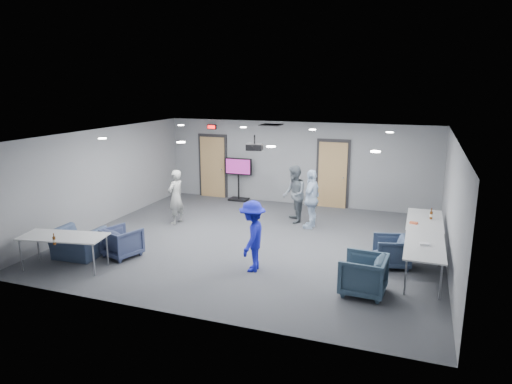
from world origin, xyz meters
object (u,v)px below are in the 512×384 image
(person_a, at_px, (176,197))
(person_b, at_px, (294,194))
(table_right_b, at_px, (425,247))
(tv_stand, at_px, (238,177))
(bottle_right, at_px, (431,215))
(table_right_a, at_px, (425,221))
(table_front_left, at_px, (63,238))
(chair_right_c, at_px, (363,275))
(bottle_front, at_px, (54,240))
(chair_right_b, at_px, (391,251))
(chair_front_b, at_px, (77,243))
(projector, at_px, (255,147))
(chair_front_a, at_px, (122,242))
(person_c, at_px, (312,199))
(person_d, at_px, (252,236))

(person_a, bearing_deg, person_b, 123.39)
(table_right_b, height_order, tv_stand, tv_stand)
(person_b, distance_m, bottle_right, 3.78)
(table_right_a, relative_size, table_front_left, 1.02)
(chair_right_c, xyz_separation_m, tv_stand, (-4.89, 5.82, 0.44))
(person_a, height_order, bottle_front, person_a)
(chair_right_b, bearing_deg, bottle_right, 138.32)
(chair_front_b, relative_size, projector, 2.36)
(chair_front_a, bearing_deg, table_right_a, -138.58)
(person_c, distance_m, bottle_front, 6.53)
(chair_front_b, height_order, table_right_a, table_right_a)
(person_a, xyz_separation_m, table_right_b, (6.63, -1.69, -0.09))
(bottle_front, bearing_deg, table_right_b, 19.58)
(table_front_left, xyz_separation_m, bottle_right, (7.39, 3.99, 0.14))
(chair_front_a, bearing_deg, person_a, -70.23)
(person_a, bearing_deg, person_d, 64.14)
(table_front_left, height_order, projector, projector)
(person_a, relative_size, table_front_left, 0.80)
(person_b, bearing_deg, table_right_b, 26.13)
(chair_right_b, xyz_separation_m, table_front_left, (-6.61, -2.50, 0.35))
(chair_right_b, height_order, bottle_front, bottle_front)
(person_c, bearing_deg, projector, -27.63)
(bottle_right, relative_size, tv_stand, 0.18)
(person_c, distance_m, chair_right_b, 3.13)
(person_c, distance_m, chair_right_c, 4.14)
(person_c, distance_m, table_right_a, 3.01)
(person_c, relative_size, table_right_b, 0.88)
(chair_front_b, distance_m, table_right_a, 8.16)
(chair_right_c, xyz_separation_m, table_front_left, (-6.20, -0.93, 0.30))
(chair_front_a, distance_m, chair_front_b, 1.02)
(table_front_left, distance_m, bottle_right, 8.40)
(chair_right_b, relative_size, bottle_right, 2.75)
(person_c, xyz_separation_m, projector, (-1.08, -1.59, 1.59))
(person_a, height_order, tv_stand, person_a)
(person_a, xyz_separation_m, table_front_left, (-0.63, -3.69, -0.09))
(person_b, height_order, tv_stand, person_b)
(tv_stand, bearing_deg, chair_right_b, -38.65)
(person_d, bearing_deg, bottle_front, -70.05)
(chair_right_b, height_order, chair_front_a, chair_front_a)
(chair_front_b, xyz_separation_m, table_right_b, (7.45, 1.40, 0.35))
(person_c, bearing_deg, person_a, -69.67)
(chair_front_a, distance_m, tv_stand, 5.79)
(person_a, height_order, chair_right_c, person_a)
(person_b, distance_m, projector, 2.56)
(person_a, distance_m, person_d, 4.02)
(chair_right_c, distance_m, table_right_a, 3.18)
(chair_front_a, xyz_separation_m, projector, (2.51, 2.00, 2.06))
(bottle_right, bearing_deg, table_right_a, -147.08)
(projector, bearing_deg, person_b, 65.58)
(person_d, distance_m, chair_right_c, 2.41)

